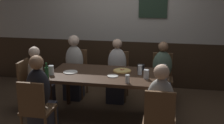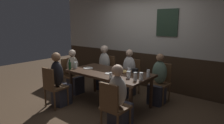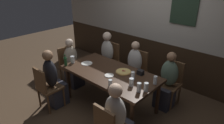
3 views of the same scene
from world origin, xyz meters
The scene contains 27 objects.
ground_plane centered at (0.00, 0.00, 0.00)m, with size 12.00×12.00×0.00m, color #4C3826.
wall_back centered at (0.00, 1.65, 1.30)m, with size 6.40×0.13×2.60m.
dining_table centered at (0.00, 0.00, 0.67)m, with size 1.85×0.94×0.74m.
chair_mid_far centered at (0.00, 0.89, 0.50)m, with size 0.40×0.40×0.88m.
chair_left_far centered at (-0.81, 0.89, 0.50)m, with size 0.40×0.40×0.88m.
chair_right_near centered at (0.81, -0.89, 0.50)m, with size 0.40×0.40×0.88m.
chair_right_far centered at (0.81, 0.89, 0.50)m, with size 0.40×0.40×0.88m.
chair_left_near centered at (-0.81, -0.89, 0.50)m, with size 0.40×0.40×0.88m.
chair_head_west centered at (-1.34, 0.00, 0.50)m, with size 0.40×0.40×0.88m.
person_mid_far centered at (0.00, 0.73, 0.48)m, with size 0.34×0.37×1.15m.
person_left_far centered at (-0.81, 0.73, 0.51)m, with size 0.34×0.37×1.19m.
person_right_near centered at (0.81, -0.73, 0.48)m, with size 0.34×0.37×1.15m.
person_right_far centered at (0.81, 0.73, 0.47)m, with size 0.34×0.37×1.13m.
person_left_near centered at (-0.81, -0.73, 0.50)m, with size 0.34×0.37×1.18m.
person_head_west centered at (-1.18, 0.00, 0.47)m, with size 0.37×0.34×1.12m.
pizza centered at (0.19, 0.16, 0.75)m, with size 0.29×0.29×0.03m.
highball_clear centered at (0.86, -0.10, 0.80)m, with size 0.07×0.07×0.15m.
pint_glass_amber centered at (0.85, 0.19, 0.80)m, with size 0.06×0.06×0.15m.
beer_glass_tall centered at (0.48, 0.06, 0.80)m, with size 0.07×0.07×0.15m.
tumbler_water centered at (-0.86, -0.21, 0.81)m, with size 0.08×0.08×0.15m.
beer_glass_half centered at (0.34, -0.37, 0.79)m, with size 0.06×0.06×0.12m.
pint_glass_pale centered at (0.59, -0.12, 0.80)m, with size 0.08×0.08×0.13m.
tumbler_short centered at (0.79, -0.19, 0.81)m, with size 0.07×0.07×0.16m.
beer_bottle_green centered at (-0.85, -0.39, 0.83)m, with size 0.06×0.06×0.24m.
plate_white_large centered at (-0.61, -0.05, 0.75)m, with size 0.23×0.23×0.01m, color white.
plate_white_small centered at (0.09, -0.12, 0.75)m, with size 0.17×0.17×0.01m, color white.
condiment_caddy centered at (0.47, 0.30, 0.79)m, with size 0.11×0.09×0.09m, color black.
Camera 1 is at (0.83, -4.05, 2.04)m, focal length 44.66 mm.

